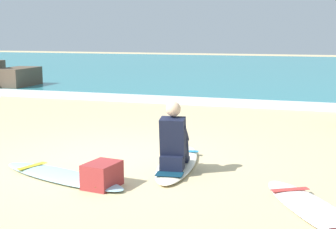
{
  "coord_description": "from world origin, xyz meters",
  "views": [
    {
      "loc": [
        3.2,
        -6.62,
        1.94
      ],
      "look_at": [
        0.56,
        1.27,
        0.55
      ],
      "focal_mm": 51.94,
      "sensor_mm": 36.0,
      "label": 1
    }
  ],
  "objects_px": {
    "surfboard_spare_near": "(62,176)",
    "beach_bag": "(102,175)",
    "surfboard_main": "(178,163)",
    "surfer_seated": "(174,142)",
    "surfboard_spare_far": "(315,210)"
  },
  "relations": [
    {
      "from": "surfer_seated",
      "to": "surfboard_spare_near",
      "type": "relative_size",
      "value": 0.42
    },
    {
      "from": "surfer_seated",
      "to": "surfboard_spare_far",
      "type": "height_order",
      "value": "surfer_seated"
    },
    {
      "from": "surfboard_spare_near",
      "to": "surfboard_spare_far",
      "type": "xyz_separation_m",
      "value": [
        3.32,
        -0.26,
        0.0
      ]
    },
    {
      "from": "surfboard_main",
      "to": "beach_bag",
      "type": "relative_size",
      "value": 4.72
    },
    {
      "from": "surfboard_spare_near",
      "to": "surfer_seated",
      "type": "bearing_deg",
      "value": 29.56
    },
    {
      "from": "surfboard_main",
      "to": "surfer_seated",
      "type": "bearing_deg",
      "value": -81.65
    },
    {
      "from": "surfboard_main",
      "to": "surfer_seated",
      "type": "xyz_separation_m",
      "value": [
        0.05,
        -0.35,
        0.4
      ]
    },
    {
      "from": "surfboard_spare_near",
      "to": "beach_bag",
      "type": "xyz_separation_m",
      "value": [
        0.69,
        -0.17,
        0.12
      ]
    },
    {
      "from": "beach_bag",
      "to": "surfboard_spare_far",
      "type": "bearing_deg",
      "value": -1.99
    },
    {
      "from": "surfboard_spare_near",
      "to": "surfboard_spare_far",
      "type": "relative_size",
      "value": 1.06
    },
    {
      "from": "surfboard_spare_far",
      "to": "beach_bag",
      "type": "distance_m",
      "value": 2.63
    },
    {
      "from": "surfboard_main",
      "to": "surfboard_spare_far",
      "type": "relative_size",
      "value": 1.06
    },
    {
      "from": "surfboard_spare_far",
      "to": "beach_bag",
      "type": "height_order",
      "value": "beach_bag"
    },
    {
      "from": "surfboard_main",
      "to": "surfer_seated",
      "type": "relative_size",
      "value": 2.4
    },
    {
      "from": "surfboard_spare_near",
      "to": "beach_bag",
      "type": "height_order",
      "value": "beach_bag"
    }
  ]
}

